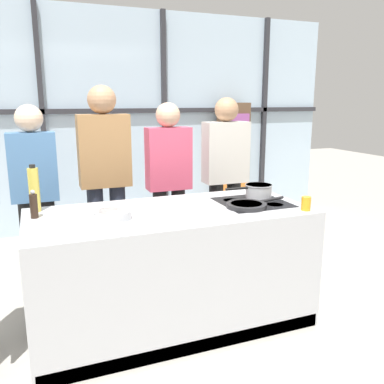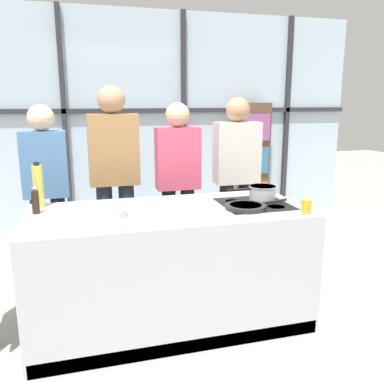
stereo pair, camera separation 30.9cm
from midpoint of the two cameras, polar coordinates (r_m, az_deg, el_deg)
name	(u,v)px [view 1 (the left image)]	position (r m, az deg, el deg)	size (l,w,h in m)	color
ground_plane	(172,321)	(3.31, -5.58, -17.68)	(18.00, 18.00, 0.00)	#ADA89E
back_window_wall	(106,122)	(5.43, -13.58, 9.58)	(6.40, 0.10, 2.80)	silver
bookshelf	(233,161)	(5.82, 4.27, 4.31)	(0.45, 0.19, 1.64)	brown
demo_island	(172,268)	(3.11, -5.72, -10.59)	(2.03, 0.90, 0.89)	#B7BABF
spectator_far_left	(35,186)	(3.81, -23.42, 0.74)	(0.39, 0.23, 1.64)	black
spectator_center_left	(105,172)	(3.82, -14.38, 2.69)	(0.46, 0.25, 1.80)	#232838
spectator_center_right	(169,177)	(3.95, -5.52, 2.06)	(0.42, 0.23, 1.65)	black
spectator_far_right	(225,171)	(4.15, 2.59, 2.93)	(0.45, 0.24, 1.70)	black
frying_pan	(247,205)	(3.04, 4.90, -1.87)	(0.53, 0.30, 0.04)	#232326
saucepan	(258,190)	(3.35, 6.71, 0.18)	(0.41, 0.22, 0.11)	silver
white_plate	(109,229)	(2.59, -14.92, -5.08)	(0.25, 0.25, 0.01)	white
mixing_bowl	(113,214)	(2.82, -14.20, -3.09)	(0.25, 0.25, 0.06)	silver
oil_bottle	(34,189)	(3.15, -23.94, 0.31)	(0.07, 0.07, 0.34)	#E0CC4C
pepper_grinder	(34,205)	(3.00, -24.13, -1.76)	(0.05, 0.05, 0.20)	#332319
juice_glass_near	(306,204)	(3.01, 12.93, -1.63)	(0.07, 0.07, 0.10)	orange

